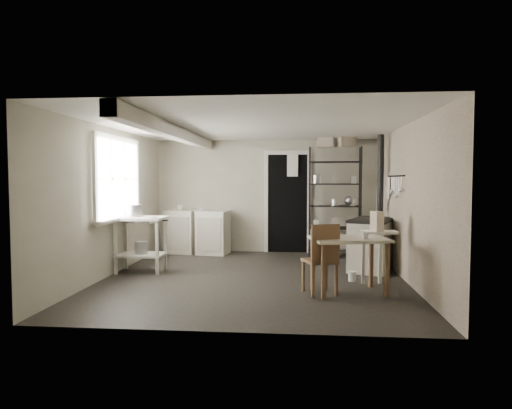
# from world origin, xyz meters

# --- Properties ---
(floor) EXTENTS (5.00, 5.00, 0.00)m
(floor) POSITION_xyz_m (0.00, 0.00, 0.00)
(floor) COLOR black
(floor) RESTS_ON ground
(ceiling) EXTENTS (5.00, 5.00, 0.00)m
(ceiling) POSITION_xyz_m (0.00, 0.00, 2.30)
(ceiling) COLOR white
(ceiling) RESTS_ON wall_back
(wall_back) EXTENTS (4.50, 0.02, 2.30)m
(wall_back) POSITION_xyz_m (0.00, 2.50, 1.15)
(wall_back) COLOR #BBB69F
(wall_back) RESTS_ON ground
(wall_front) EXTENTS (4.50, 0.02, 2.30)m
(wall_front) POSITION_xyz_m (0.00, -2.50, 1.15)
(wall_front) COLOR #BBB69F
(wall_front) RESTS_ON ground
(wall_left) EXTENTS (0.02, 5.00, 2.30)m
(wall_left) POSITION_xyz_m (-2.25, 0.00, 1.15)
(wall_left) COLOR #BBB69F
(wall_left) RESTS_ON ground
(wall_right) EXTENTS (0.02, 5.00, 2.30)m
(wall_right) POSITION_xyz_m (2.25, 0.00, 1.15)
(wall_right) COLOR #BBB69F
(wall_right) RESTS_ON ground
(window) EXTENTS (0.12, 1.76, 1.28)m
(window) POSITION_xyz_m (-2.22, 0.20, 1.50)
(window) COLOR white
(window) RESTS_ON wall_left
(doorway) EXTENTS (0.96, 0.10, 2.08)m
(doorway) POSITION_xyz_m (0.45, 2.47, 1.00)
(doorway) COLOR white
(doorway) RESTS_ON ground
(ceiling_beam) EXTENTS (0.18, 5.00, 0.18)m
(ceiling_beam) POSITION_xyz_m (-1.20, 0.00, 2.20)
(ceiling_beam) COLOR white
(ceiling_beam) RESTS_ON ceiling
(wallpaper_panel) EXTENTS (0.01, 5.00, 2.30)m
(wallpaper_panel) POSITION_xyz_m (2.24, 0.00, 1.15)
(wallpaper_panel) COLOR #BBAC98
(wallpaper_panel) RESTS_ON wall_right
(utensil_rail) EXTENTS (0.06, 1.20, 0.44)m
(utensil_rail) POSITION_xyz_m (2.19, 0.60, 1.55)
(utensil_rail) COLOR silver
(utensil_rail) RESTS_ON wall_right
(prep_table) EXTENTS (0.78, 0.56, 0.89)m
(prep_table) POSITION_xyz_m (-1.86, 0.26, 0.40)
(prep_table) COLOR white
(prep_table) RESTS_ON ground
(stockpot) EXTENTS (0.33, 0.33, 0.29)m
(stockpot) POSITION_xyz_m (-2.00, 0.33, 0.94)
(stockpot) COLOR silver
(stockpot) RESTS_ON prep_table
(saucepan) EXTENTS (0.20, 0.20, 0.10)m
(saucepan) POSITION_xyz_m (-1.63, 0.16, 0.85)
(saucepan) COLOR silver
(saucepan) RESTS_ON prep_table
(bucket) EXTENTS (0.26, 0.26, 0.22)m
(bucket) POSITION_xyz_m (-1.85, 0.25, 0.39)
(bucket) COLOR silver
(bucket) RESTS_ON prep_table
(base_cabinets) EXTENTS (1.39, 0.74, 0.87)m
(base_cabinets) POSITION_xyz_m (-1.35, 2.18, 0.46)
(base_cabinets) COLOR beige
(base_cabinets) RESTS_ON ground
(mixing_bowl) EXTENTS (0.33, 0.33, 0.07)m
(mixing_bowl) POSITION_xyz_m (-1.28, 2.10, 0.95)
(mixing_bowl) COLOR white
(mixing_bowl) RESTS_ON base_cabinets
(counter_cup) EXTENTS (0.17, 0.17, 0.11)m
(counter_cup) POSITION_xyz_m (-1.70, 2.14, 0.97)
(counter_cup) COLOR white
(counter_cup) RESTS_ON base_cabinets
(shelf_rack) EXTENTS (1.02, 0.44, 2.12)m
(shelf_rack) POSITION_xyz_m (1.37, 2.05, 0.95)
(shelf_rack) COLOR black
(shelf_rack) RESTS_ON ground
(shelf_jar) EXTENTS (0.10, 0.10, 0.21)m
(shelf_jar) POSITION_xyz_m (1.06, 2.08, 1.38)
(shelf_jar) COLOR white
(shelf_jar) RESTS_ON shelf_rack
(storage_box_a) EXTENTS (0.35, 0.31, 0.21)m
(storage_box_a) POSITION_xyz_m (1.20, 2.10, 2.01)
(storage_box_a) COLOR beige
(storage_box_a) RESTS_ON shelf_rack
(storage_box_b) EXTENTS (0.38, 0.37, 0.20)m
(storage_box_b) POSITION_xyz_m (1.57, 2.04, 1.99)
(storage_box_b) COLOR beige
(storage_box_b) RESTS_ON shelf_rack
(stove) EXTENTS (0.95, 1.22, 0.84)m
(stove) POSITION_xyz_m (1.89, 0.81, 0.44)
(stove) COLOR beige
(stove) RESTS_ON ground
(stovepipe) EXTENTS (0.12, 0.12, 1.46)m
(stovepipe) POSITION_xyz_m (2.10, 1.28, 1.59)
(stovepipe) COLOR black
(stovepipe) RESTS_ON stove
(side_ledge) EXTENTS (0.52, 0.32, 0.76)m
(side_ledge) POSITION_xyz_m (1.82, -0.24, 0.43)
(side_ledge) COLOR white
(side_ledge) RESTS_ON ground
(oats_box) EXTENTS (0.17, 0.22, 0.28)m
(oats_box) POSITION_xyz_m (1.78, -0.28, 1.01)
(oats_box) COLOR beige
(oats_box) RESTS_ON side_ledge
(work_table) EXTENTS (1.09, 0.87, 0.73)m
(work_table) POSITION_xyz_m (1.33, -0.83, 0.38)
(work_table) COLOR beige
(work_table) RESTS_ON ground
(table_cup) EXTENTS (0.11, 0.11, 0.09)m
(table_cup) POSITION_xyz_m (1.52, -0.92, 0.80)
(table_cup) COLOR white
(table_cup) RESTS_ON work_table
(chair) EXTENTS (0.50, 0.51, 0.93)m
(chair) POSITION_xyz_m (0.95, -0.88, 0.48)
(chair) COLOR brown
(chair) RESTS_ON ground
(flour_sack) EXTENTS (0.49, 0.45, 0.48)m
(flour_sack) POSITION_xyz_m (1.44, 2.06, 0.24)
(flour_sack) COLOR white
(flour_sack) RESTS_ON ground
(floor_crock) EXTENTS (0.14, 0.14, 0.15)m
(floor_crock) POSITION_xyz_m (1.46, -0.12, 0.07)
(floor_crock) COLOR white
(floor_crock) RESTS_ON ground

